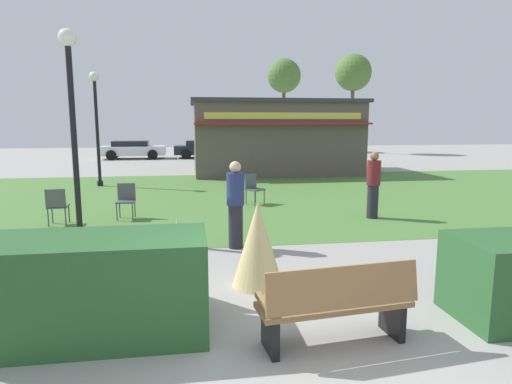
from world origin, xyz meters
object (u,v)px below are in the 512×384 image
Objects in this scene: lamppost_mid at (72,109)px; lamppost_far at (96,115)px; park_bench at (337,304)px; person_standing at (236,204)px; food_kiosk at (273,137)px; parked_car_center_slot at (206,148)px; tree_left_bg at (353,73)px; cafe_chair_north at (253,187)px; tree_right_bg at (284,77)px; parked_car_west_slot at (133,149)px; cafe_chair_west at (126,198)px; cafe_chair_east at (57,204)px; person_strolling at (373,185)px.

lamppost_far is (-1.07, 7.74, 0.00)m from lamppost_mid.
person_standing reaches higher than park_bench.
person_standing is at bearing -103.95° from food_kiosk.
parked_car_center_slot is 0.57× the size of tree_left_bg.
cafe_chair_north is 0.12× the size of tree_left_bg.
food_kiosk is 1.03× the size of tree_right_bg.
person_standing is at bearing -22.44° from lamppost_mid.
parked_car_west_slot is 4.85m from parked_car_center_slot.
food_kiosk is at bearing 60.02° from cafe_chair_west.
tree_left_bg is at bearing 10.60° from parked_car_west_slot.
parked_car_west_slot is (-5.62, 17.41, 0.12)m from cafe_chair_north.
lamppost_far is at bearing 138.97° from cafe_chair_north.
person_standing is (2.47, -3.02, 0.33)m from cafe_chair_west.
park_bench is at bearing -53.90° from cafe_chair_east.
lamppost_far reaches higher than food_kiosk.
cafe_chair_west is at bearing 149.79° from person_standing.
food_kiosk is 8.88× the size of cafe_chair_west.
cafe_chair_west is 0.53× the size of person_strolling.
parked_car_center_slot is at bearing 110.00° from person_standing.
parked_car_west_slot is at bearing -179.96° from parked_car_center_slot.
tree_right_bg reaches higher than tree_left_bg.
food_kiosk is 8.72m from cafe_chair_north.
lamppost_far is 22.76m from tree_right_bg.
tree_right_bg reaches higher than park_bench.
cafe_chair_west is 1.60m from cafe_chair_east.
lamppost_mid is 29.25m from tree_right_bg.
lamppost_mid is at bearing -119.06° from food_kiosk.
person_strolling is at bearing -109.42° from tree_left_bg.
cafe_chair_west is at bearing -15.99° from person_strolling.
person_strolling is (7.68, -0.31, 0.33)m from cafe_chair_east.
cafe_chair_north is 0.12× the size of tree_right_bg.
lamppost_mid is 0.56× the size of tree_right_bg.
food_kiosk is 12.01m from parked_car_west_slot.
park_bench is 8.41m from cafe_chair_north.
park_bench reaches higher than cafe_chair_west.
tree_left_bg is (8.05, 22.82, 5.28)m from person_strolling.
food_kiosk is at bearing -94.96° from person_strolling.
tree_right_bg is at bearing 96.62° from person_standing.
food_kiosk is at bearing -103.92° from tree_right_bg.
cafe_chair_west is 18.99m from parked_car_west_slot.
cafe_chair_west is at bearing -83.46° from parked_car_west_slot.
person_standing is 21.89m from parked_car_center_slot.
person_strolling is (8.00, -6.93, -1.82)m from lamppost_far.
parked_car_center_slot is at bearing 92.54° from cafe_chair_north.
cafe_chair_west is at bearing -122.98° from tree_left_bg.
person_standing is at bearing -31.68° from cafe_chair_east.
tree_left_bg is at bearing 54.73° from food_kiosk.
person_standing is (-0.99, -4.48, 0.33)m from cafe_chair_north.
person_standing reaches higher than parked_car_west_slot.
lamppost_mid is 1.01× the size of parked_car_west_slot.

